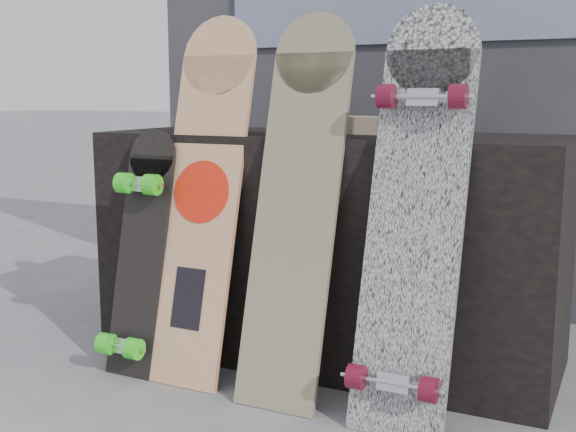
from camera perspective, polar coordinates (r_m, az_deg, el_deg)
The scene contains 10 objects.
ground at distance 2.28m, azimuth -1.89°, elevation -14.66°, with size 60.00×60.00×0.00m, color slate.
vendor_table at distance 2.58m, azimuth 3.25°, elevation -2.37°, with size 1.60×0.60×0.80m, color black.
booth at distance 3.33m, azimuth 9.17°, elevation 12.36°, with size 2.40×0.22×2.20m.
merch_box_purple at distance 2.80m, azimuth -5.74°, elevation 7.81°, with size 0.18×0.12×0.10m, color #483063.
merch_box_small at distance 2.41m, azimuth 11.39°, elevation 7.62°, with size 0.14×0.14×0.12m, color #483063.
merch_box_flat at distance 2.50m, azimuth 6.74°, elevation 7.12°, with size 0.22×0.10×0.06m, color #D1B78C.
longboard_geisha at distance 2.40m, azimuth -6.70°, elevation 2.31°, with size 0.27×0.34×1.20m.
longboard_celtic at distance 2.21m, azimuth 0.82°, elevation 1.76°, with size 0.26×0.35×1.19m.
longboard_cascadia at distance 2.06m, azimuth 10.07°, elevation 0.75°, with size 0.28×0.39×1.20m.
skateboard_dark at distance 2.48m, azimuth -11.72°, elevation -2.67°, with size 0.18×0.27×0.82m.
Camera 1 is at (0.97, -1.83, 0.94)m, focal length 45.00 mm.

